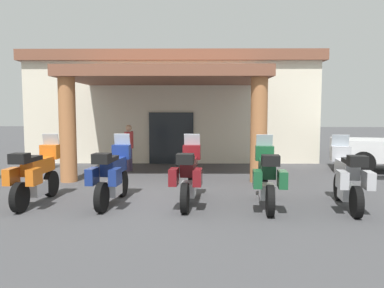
{
  "coord_description": "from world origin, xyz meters",
  "views": [
    {
      "loc": [
        1.67,
        -9.33,
        2.22
      ],
      "look_at": [
        1.07,
        1.95,
        1.2
      ],
      "focal_mm": 35.9,
      "sensor_mm": 36.0,
      "label": 1
    }
  ],
  "objects_px": {
    "motel_building": "(175,106)",
    "pedestrian": "(129,144)",
    "motorcycle_blue": "(112,175)",
    "motorcycle_green": "(267,177)",
    "motorcycle_silver": "(348,178)",
    "motorcycle_maroon": "(189,175)",
    "motorcycle_orange": "(36,175)"
  },
  "relations": [
    {
      "from": "motorcycle_green",
      "to": "motorcycle_silver",
      "type": "relative_size",
      "value": 1.0
    },
    {
      "from": "motorcycle_silver",
      "to": "motorcycle_green",
      "type": "bearing_deg",
      "value": 95.2
    },
    {
      "from": "motel_building",
      "to": "motorcycle_maroon",
      "type": "distance_m",
      "value": 9.6
    },
    {
      "from": "motorcycle_orange",
      "to": "pedestrian",
      "type": "bearing_deg",
      "value": -11.85
    },
    {
      "from": "motorcycle_orange",
      "to": "motorcycle_maroon",
      "type": "relative_size",
      "value": 1.0
    },
    {
      "from": "motel_building",
      "to": "motorcycle_blue",
      "type": "relative_size",
      "value": 5.77
    },
    {
      "from": "motel_building",
      "to": "pedestrian",
      "type": "distance_m",
      "value": 4.94
    },
    {
      "from": "motorcycle_orange",
      "to": "pedestrian",
      "type": "height_order",
      "value": "pedestrian"
    },
    {
      "from": "motorcycle_maroon",
      "to": "motorcycle_silver",
      "type": "relative_size",
      "value": 1.0
    },
    {
      "from": "motorcycle_orange",
      "to": "motorcycle_green",
      "type": "distance_m",
      "value": 5.37
    },
    {
      "from": "motorcycle_blue",
      "to": "motorcycle_maroon",
      "type": "distance_m",
      "value": 1.79
    },
    {
      "from": "motorcycle_green",
      "to": "motorcycle_silver",
      "type": "bearing_deg",
      "value": -87.49
    },
    {
      "from": "motorcycle_green",
      "to": "motorcycle_silver",
      "type": "xyz_separation_m",
      "value": [
        1.79,
        -0.01,
        0.0
      ]
    },
    {
      "from": "motel_building",
      "to": "motorcycle_blue",
      "type": "distance_m",
      "value": 9.56
    },
    {
      "from": "motel_building",
      "to": "motorcycle_green",
      "type": "relative_size",
      "value": 5.77
    },
    {
      "from": "motorcycle_maroon",
      "to": "motorcycle_green",
      "type": "bearing_deg",
      "value": -92.11
    },
    {
      "from": "motel_building",
      "to": "pedestrian",
      "type": "relative_size",
      "value": 7.63
    },
    {
      "from": "motorcycle_blue",
      "to": "pedestrian",
      "type": "distance_m",
      "value": 4.87
    },
    {
      "from": "pedestrian",
      "to": "motorcycle_blue",
      "type": "bearing_deg",
      "value": 116.14
    },
    {
      "from": "motorcycle_green",
      "to": "motorcycle_silver",
      "type": "height_order",
      "value": "same"
    },
    {
      "from": "motorcycle_silver",
      "to": "pedestrian",
      "type": "xyz_separation_m",
      "value": [
        -6.03,
        4.95,
        0.27
      ]
    },
    {
      "from": "motorcycle_blue",
      "to": "motorcycle_maroon",
      "type": "height_order",
      "value": "same"
    },
    {
      "from": "motorcycle_silver",
      "to": "pedestrian",
      "type": "distance_m",
      "value": 7.81
    },
    {
      "from": "motorcycle_silver",
      "to": "motorcycle_orange",
      "type": "bearing_deg",
      "value": 95.2
    },
    {
      "from": "motorcycle_green",
      "to": "motorcycle_maroon",
      "type": "bearing_deg",
      "value": 88.19
    },
    {
      "from": "motorcycle_maroon",
      "to": "motorcycle_silver",
      "type": "height_order",
      "value": "same"
    },
    {
      "from": "motorcycle_orange",
      "to": "motorcycle_blue",
      "type": "distance_m",
      "value": 1.79
    },
    {
      "from": "motorcycle_blue",
      "to": "motorcycle_silver",
      "type": "relative_size",
      "value": 1.0
    },
    {
      "from": "motorcycle_blue",
      "to": "motorcycle_silver",
      "type": "bearing_deg",
      "value": -88.37
    },
    {
      "from": "motorcycle_green",
      "to": "pedestrian",
      "type": "xyz_separation_m",
      "value": [
        -4.24,
        4.94,
        0.27
      ]
    },
    {
      "from": "motorcycle_maroon",
      "to": "motorcycle_silver",
      "type": "bearing_deg",
      "value": -89.96
    },
    {
      "from": "motorcycle_blue",
      "to": "motel_building",
      "type": "bearing_deg",
      "value": -0.42
    }
  ]
}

